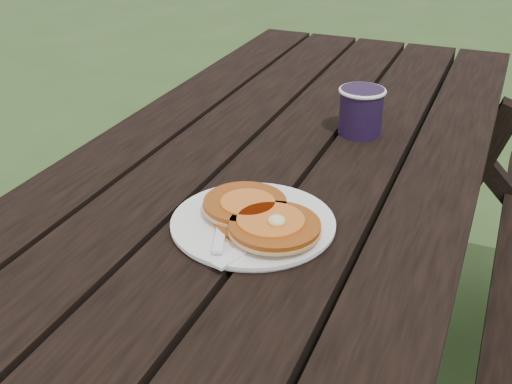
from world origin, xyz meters
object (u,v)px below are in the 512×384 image
at_px(plate, 253,224).
at_px(coffee_cup, 361,108).
at_px(pancake_stack, 260,217).
at_px(picnic_table, 275,311).

bearing_deg(plate, coffee_cup, 82.07).
relative_size(pancake_stack, coffee_cup, 2.09).
bearing_deg(plate, pancake_stack, -28.83).
bearing_deg(pancake_stack, plate, 151.17).
bearing_deg(picnic_table, coffee_cup, 53.38).
height_order(picnic_table, plate, plate).
height_order(picnic_table, coffee_cup, coffee_cup).
bearing_deg(coffee_cup, plate, -97.93).
xyz_separation_m(plate, coffee_cup, (0.06, 0.43, 0.05)).
distance_m(plate, coffee_cup, 0.43).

